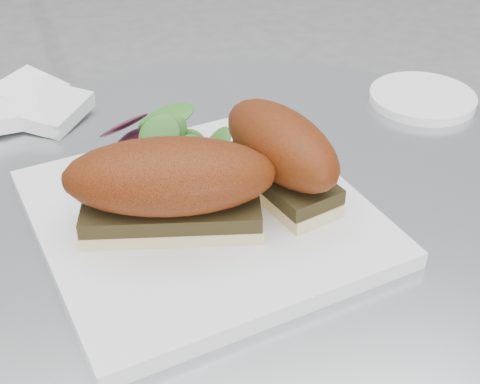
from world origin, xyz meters
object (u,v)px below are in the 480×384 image
(plate, at_px, (202,216))
(sandwich_right, at_px, (281,152))
(saucer, at_px, (422,98))
(sandwich_left, at_px, (170,185))

(plate, relative_size, sandwich_right, 1.77)
(saucer, bearing_deg, plate, -149.93)
(plate, xyz_separation_m, sandwich_left, (-0.03, -0.02, 0.05))
(sandwich_right, distance_m, saucer, 0.28)
(sandwich_right, bearing_deg, saucer, 106.77)
(plate, distance_m, saucer, 0.34)
(sandwich_left, bearing_deg, plate, 41.28)
(sandwich_right, bearing_deg, sandwich_left, -93.82)
(plate, height_order, sandwich_right, sandwich_right)
(sandwich_left, height_order, saucer, sandwich_left)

